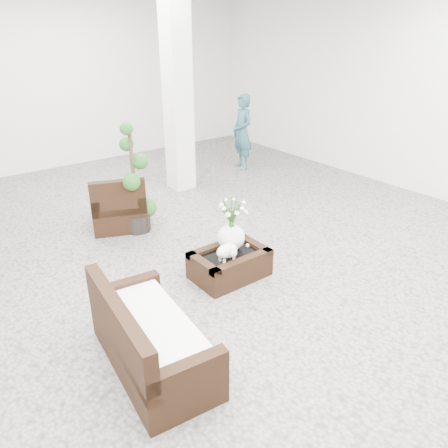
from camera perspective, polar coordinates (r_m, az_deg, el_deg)
ground at (r=5.74m, az=-0.61°, el=-5.29°), size 11.00×11.00×0.00m
column at (r=8.04m, az=-6.05°, el=16.62°), size 0.40×0.40×3.50m
coffee_table at (r=5.42m, az=0.73°, el=-5.35°), size 0.90×0.60×0.31m
sheep_figurine at (r=5.16m, az=0.38°, el=-3.69°), size 0.28×0.23×0.21m
planter_narcissus at (r=5.29m, az=0.95°, el=0.63°), size 0.44×0.44×0.80m
tealight at (r=5.52m, az=3.07°, el=-2.77°), size 0.04×0.04×0.03m
armchair at (r=6.84m, az=-13.56°, el=2.99°), size 1.01×0.99×0.84m
loveseat at (r=4.07m, az=-9.29°, el=-13.33°), size 0.86×1.54×0.78m
topiary at (r=6.49m, az=-11.63°, el=5.66°), size 0.43×0.43×1.61m
shopper at (r=9.38m, az=2.39°, el=11.82°), size 0.46×0.62×1.55m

